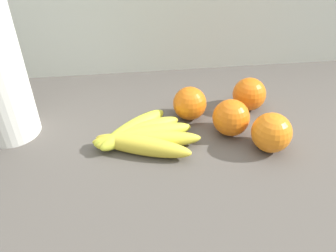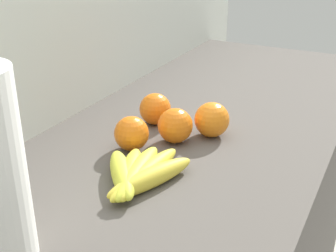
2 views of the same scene
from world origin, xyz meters
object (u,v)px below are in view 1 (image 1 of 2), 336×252
at_px(orange_right, 231,118).
at_px(orange_center, 272,133).
at_px(banana_bunch, 141,137).
at_px(orange_back_left, 190,103).
at_px(orange_back_right, 249,94).

bearing_deg(orange_right, orange_center, -42.57).
height_order(banana_bunch, orange_back_left, orange_back_left).
relative_size(banana_bunch, orange_back_right, 2.89).
xyz_separation_m(banana_bunch, orange_back_right, (0.26, 0.10, 0.02)).
distance_m(banana_bunch, orange_center, 0.26).
xyz_separation_m(orange_back_left, orange_back_right, (0.14, 0.02, 0.00)).
bearing_deg(orange_center, orange_right, 137.43).
height_order(orange_back_left, orange_right, orange_right).
bearing_deg(orange_back_left, orange_back_right, 8.28).
bearing_deg(orange_back_right, banana_bunch, -158.18).
distance_m(orange_back_left, orange_back_right, 0.14).
relative_size(orange_center, orange_back_right, 1.05).
bearing_deg(banana_bunch, orange_back_right, 21.82).
xyz_separation_m(banana_bunch, orange_right, (0.19, 0.02, 0.02)).
distance_m(banana_bunch, orange_right, 0.19).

